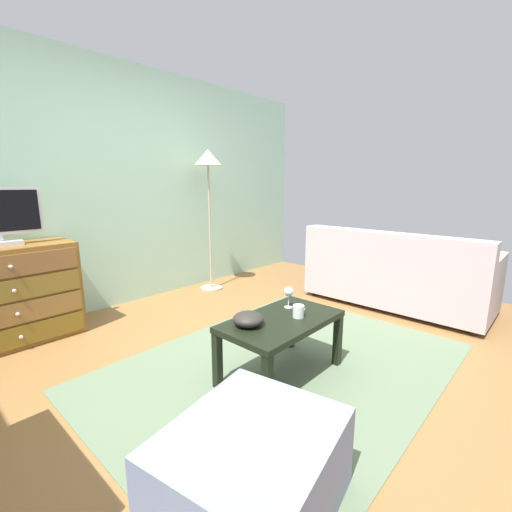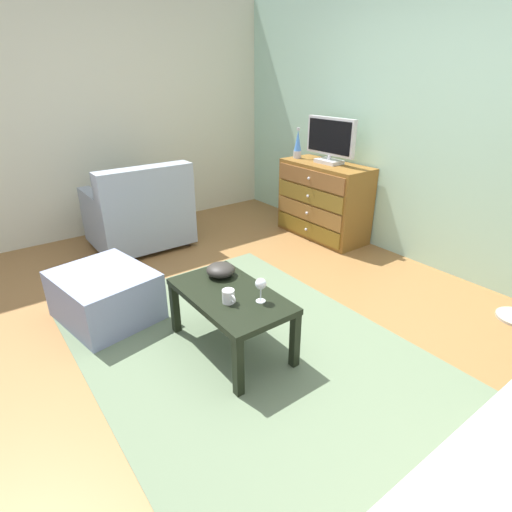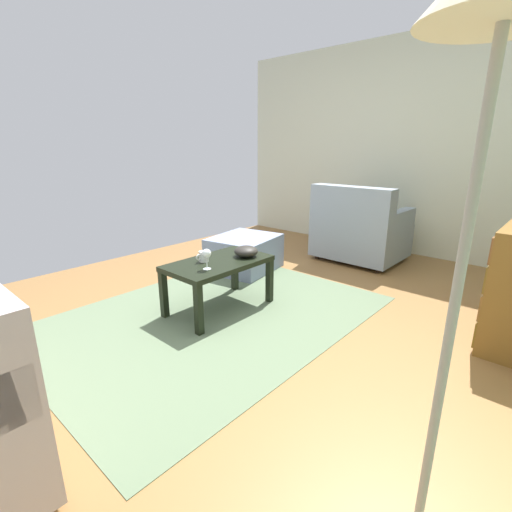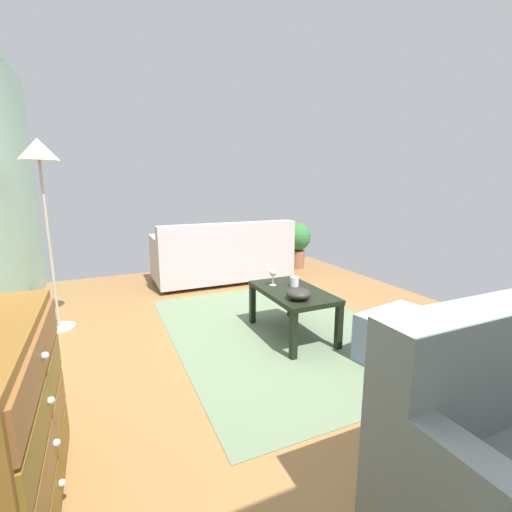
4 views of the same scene
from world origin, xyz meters
The scene contains 10 objects.
ground_plane centered at (0.00, 0.00, -0.03)m, with size 5.88×4.51×0.05m, color olive.
wall_plain_left centered at (-2.70, 0.00, 1.27)m, with size 0.12×4.51×2.54m, color beige.
area_rug centered at (0.20, -0.20, 0.00)m, with size 2.60×1.90×0.01m, color #5E7054.
coffee_table centered at (0.08, -0.26, 0.36)m, with size 0.84×0.48×0.42m.
wine_glass centered at (0.28, -0.17, 0.54)m, with size 0.07×0.07×0.16m.
mug centered at (0.18, -0.33, 0.46)m, with size 0.11×0.08×0.08m.
bowl_decorative centered at (-0.15, -0.18, 0.46)m, with size 0.20×0.20×0.09m, color #2A2823.
armchair centered at (-1.93, -0.04, 0.36)m, with size 0.80×0.94×0.89m.
ottoman centered at (-0.79, -0.80, 0.18)m, with size 0.70×0.60×0.37m, color #7D89AA.
standing_lamp centered at (1.08, 1.65, 1.46)m, with size 0.32×0.32×1.70m.
Camera 3 is at (1.96, 1.83, 1.30)m, focal length 25.65 mm.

